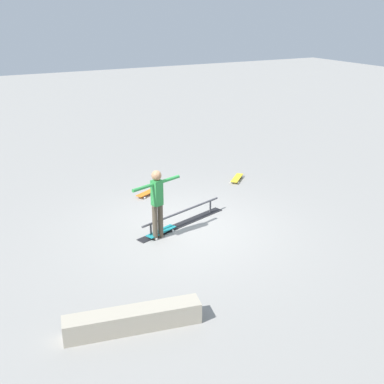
# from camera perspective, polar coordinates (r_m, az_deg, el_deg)

# --- Properties ---
(ground_plane) EXTENTS (60.00, 60.00, 0.00)m
(ground_plane) POSITION_cam_1_polar(r_m,az_deg,el_deg) (11.07, -0.76, -4.46)
(ground_plane) COLOR gray
(grind_rail) EXTENTS (2.55, 0.98, 0.35)m
(grind_rail) POSITION_cam_1_polar(r_m,az_deg,el_deg) (11.23, -1.18, -3.20)
(grind_rail) COLOR black
(grind_rail) RESTS_ON ground_plane
(skate_ledge) EXTENTS (2.23, 0.78, 0.36)m
(skate_ledge) POSITION_cam_1_polar(r_m,az_deg,el_deg) (7.86, -7.12, -15.03)
(skate_ledge) COLOR #B2A893
(skate_ledge) RESTS_ON ground_plane
(skater_main) EXTENTS (1.25, 0.44, 1.60)m
(skater_main) POSITION_cam_1_polar(r_m,az_deg,el_deg) (10.28, -4.23, -0.94)
(skater_main) COLOR brown
(skater_main) RESTS_ON ground_plane
(skateboard_main) EXTENTS (0.82, 0.48, 0.09)m
(skateboard_main) POSITION_cam_1_polar(r_m,az_deg,el_deg) (10.79, -3.73, -4.78)
(skateboard_main) COLOR teal
(skateboard_main) RESTS_ON ground_plane
(loose_skateboard_orange) EXTENTS (0.80, 0.54, 0.09)m
(loose_skateboard_orange) POSITION_cam_1_polar(r_m,az_deg,el_deg) (13.06, -5.34, -0.04)
(loose_skateboard_orange) COLOR orange
(loose_skateboard_orange) RESTS_ON ground_plane
(loose_skateboard_yellow) EXTENTS (0.72, 0.70, 0.09)m
(loose_skateboard_yellow) POSITION_cam_1_polar(r_m,az_deg,el_deg) (14.17, 5.46, 1.70)
(loose_skateboard_yellow) COLOR yellow
(loose_skateboard_yellow) RESTS_ON ground_plane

